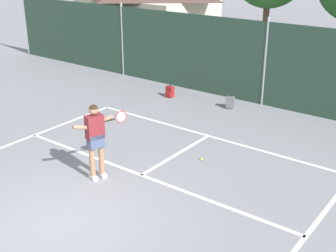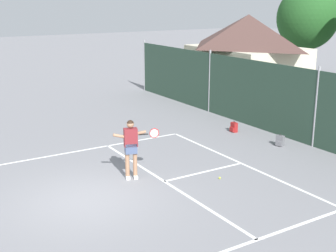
# 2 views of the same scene
# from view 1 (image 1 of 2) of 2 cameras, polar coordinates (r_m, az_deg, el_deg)

# --- Properties ---
(ground_plane) EXTENTS (120.00, 120.00, 0.00)m
(ground_plane) POSITION_cam_1_polar(r_m,az_deg,el_deg) (9.45, -13.35, -11.80)
(ground_plane) COLOR gray
(court_markings) EXTENTS (8.30, 11.10, 0.01)m
(court_markings) POSITION_cam_1_polar(r_m,az_deg,el_deg) (9.79, -10.44, -10.22)
(court_markings) COLOR white
(court_markings) RESTS_ON ground
(chainlink_fence) EXTENTS (26.09, 0.09, 3.01)m
(chainlink_fence) POSITION_cam_1_polar(r_m,az_deg,el_deg) (15.62, 12.24, 7.68)
(chainlink_fence) COLOR #284233
(chainlink_fence) RESTS_ON ground
(clubhouse_building) EXTENTS (6.19, 4.96, 4.55)m
(clubhouse_building) POSITION_cam_1_polar(r_m,az_deg,el_deg) (23.04, -2.53, 15.00)
(clubhouse_building) COLOR beige
(clubhouse_building) RESTS_ON ground
(tennis_player) EXTENTS (0.40, 1.41, 1.85)m
(tennis_player) POSITION_cam_1_polar(r_m,az_deg,el_deg) (10.43, -9.20, -1.15)
(tennis_player) COLOR silver
(tennis_player) RESTS_ON ground
(tennis_ball) EXTENTS (0.07, 0.07, 0.07)m
(tennis_ball) POSITION_cam_1_polar(r_m,az_deg,el_deg) (11.63, 4.30, -4.25)
(tennis_ball) COLOR #CCE033
(tennis_ball) RESTS_ON ground
(backpack_red) EXTENTS (0.29, 0.25, 0.46)m
(backpack_red) POSITION_cam_1_polar(r_m,az_deg,el_deg) (16.40, 0.23, 4.37)
(backpack_red) COLOR maroon
(backpack_red) RESTS_ON ground
(backpack_grey) EXTENTS (0.32, 0.31, 0.46)m
(backpack_grey) POSITION_cam_1_polar(r_m,az_deg,el_deg) (15.39, 7.91, 2.95)
(backpack_grey) COLOR slate
(backpack_grey) RESTS_ON ground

